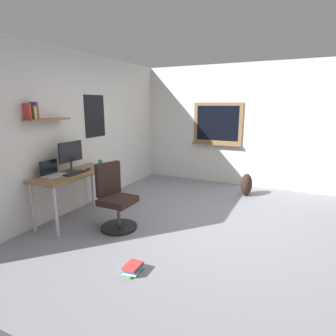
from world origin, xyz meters
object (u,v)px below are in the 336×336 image
(laptop, at_px, (52,172))
(book_stack_on_floor, at_px, (133,268))
(keyboard, at_px, (75,173))
(desk, at_px, (75,178))
(coffee_mug, at_px, (100,163))
(office_chair, at_px, (115,201))
(backpack, at_px, (246,185))
(computer_mouse, at_px, (88,169))
(monitor_primary, at_px, (71,154))

(laptop, height_order, book_stack_on_floor, laptop)
(laptop, relative_size, keyboard, 0.84)
(desk, distance_m, laptop, 0.36)
(laptop, relative_size, coffee_mug, 3.37)
(office_chair, bearing_deg, backpack, -31.90)
(book_stack_on_floor, bearing_deg, computer_mouse, 54.25)
(computer_mouse, bearing_deg, office_chair, -109.22)
(book_stack_on_floor, bearing_deg, coffee_mug, 46.98)
(backpack, relative_size, book_stack_on_floor, 1.81)
(keyboard, bearing_deg, desk, 46.27)
(desk, distance_m, coffee_mug, 0.60)
(desk, xyz_separation_m, computer_mouse, (0.21, -0.07, 0.10))
(monitor_primary, bearing_deg, office_chair, -93.98)
(desk, distance_m, monitor_primary, 0.37)
(desk, relative_size, laptop, 4.39)
(backpack, bearing_deg, desk, 136.29)
(keyboard, distance_m, coffee_mug, 0.65)
(computer_mouse, height_order, backpack, computer_mouse)
(monitor_primary, relative_size, backpack, 1.07)
(desk, xyz_separation_m, monitor_primary, (0.03, 0.09, 0.35))
(backpack, bearing_deg, monitor_primary, 134.69)
(keyboard, relative_size, computer_mouse, 3.56)
(keyboard, relative_size, coffee_mug, 4.02)
(laptop, height_order, computer_mouse, laptop)
(desk, bearing_deg, coffee_mug, -2.09)
(desk, height_order, book_stack_on_floor, desk)
(computer_mouse, bearing_deg, monitor_primary, 137.65)
(keyboard, bearing_deg, backpack, -41.93)
(monitor_primary, height_order, backpack, monitor_primary)
(desk, relative_size, computer_mouse, 13.09)
(desk, bearing_deg, laptop, 155.56)
(computer_mouse, distance_m, book_stack_on_floor, 1.99)
(computer_mouse, relative_size, book_stack_on_floor, 0.43)
(office_chair, relative_size, monitor_primary, 2.05)
(laptop, distance_m, backpack, 3.54)
(monitor_primary, distance_m, backpack, 3.30)
(desk, bearing_deg, keyboard, -133.73)
(desk, height_order, computer_mouse, computer_mouse)
(desk, xyz_separation_m, office_chair, (-0.02, -0.75, -0.25))
(office_chair, bearing_deg, coffee_mug, 50.26)
(backpack, bearing_deg, office_chair, 148.10)
(desk, bearing_deg, monitor_primary, 69.49)
(monitor_primary, relative_size, book_stack_on_floor, 1.93)
(desk, height_order, monitor_primary, monitor_primary)
(monitor_primary, relative_size, coffee_mug, 5.04)
(computer_mouse, xyz_separation_m, backpack, (2.08, -2.12, -0.54))
(monitor_primary, height_order, keyboard, monitor_primary)
(book_stack_on_floor, bearing_deg, monitor_primary, 61.47)
(coffee_mug, bearing_deg, backpack, -51.75)
(monitor_primary, distance_m, computer_mouse, 0.35)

